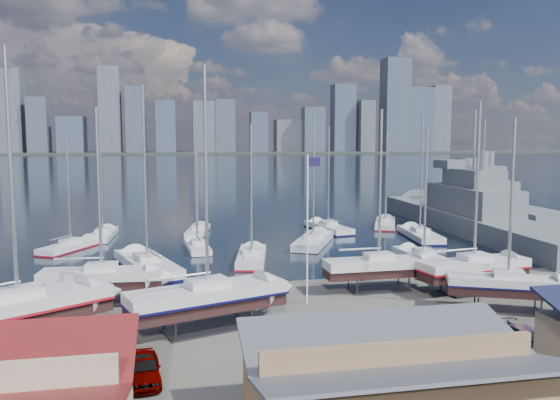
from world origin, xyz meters
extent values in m
plane|color=#605E59|center=(0.00, -10.00, 0.00)|extent=(1400.00, 1400.00, 0.00)
cube|color=#172936|center=(0.00, 300.00, -0.15)|extent=(1400.00, 600.00, 0.40)
cube|color=#2D332D|center=(0.00, 560.00, 1.10)|extent=(1400.00, 80.00, 2.20)
cube|color=#595E66|center=(-168.55, 559.47, 44.11)|extent=(22.49, 24.47, 83.83)
cube|color=#3D4756|center=(-141.97, 552.31, 30.18)|extent=(19.55, 21.83, 55.97)
cube|color=#475166|center=(-111.19, 558.58, 20.77)|extent=(26.03, 30.49, 37.14)
cube|color=#595E66|center=(-70.96, 546.95, 46.02)|extent=(21.60, 16.58, 87.63)
cube|color=#3D4756|center=(-45.38, 548.38, 36.00)|extent=(19.42, 28.42, 67.60)
cube|color=#475166|center=(-15.00, 551.59, 29.25)|extent=(20.24, 23.80, 54.09)
cube|color=#595E66|center=(25.78, 548.33, 29.20)|extent=(24.62, 19.72, 54.00)
cube|color=#3D4756|center=(47.64, 546.55, 30.18)|extent=(20.75, 17.93, 55.97)
cube|color=#475166|center=(84.09, 544.87, 23.71)|extent=(18.36, 16.25, 43.03)
cube|color=#595E66|center=(120.24, 563.78, 20.05)|extent=(28.49, 22.03, 35.69)
cube|color=#3D4756|center=(145.71, 546.00, 26.75)|extent=(23.34, 17.87, 49.11)
cube|color=#475166|center=(184.98, 560.84, 40.18)|extent=(25.35, 19.79, 75.95)
cube|color=#595E66|center=(208.39, 554.33, 31.04)|extent=(17.00, 27.45, 57.67)
cube|color=#3D4756|center=(245.53, 554.25, 55.22)|extent=(29.28, 24.05, 106.04)
cube|color=#475166|center=(277.54, 563.71, 39.40)|extent=(30.82, 28.37, 74.41)
cube|color=#595E66|center=(307.39, 565.54, 40.94)|extent=(21.74, 17.03, 77.48)
cube|color=#595D66|center=(0.00, -26.00, 3.54)|extent=(12.60, 8.40, 1.27)
cube|color=#2D2D33|center=(-18.35, -11.70, 0.08)|extent=(6.55, 5.60, 0.16)
cube|color=black|center=(-18.35, -11.70, 1.64)|extent=(10.59, 8.17, 0.88)
cube|color=silver|center=(-18.35, -11.70, 2.51)|extent=(10.85, 8.56, 0.88)
cube|color=maroon|center=(-18.35, -11.70, 2.11)|extent=(10.95, 8.64, 0.18)
cube|color=silver|center=(-18.35, -11.70, 3.20)|extent=(3.30, 3.04, 0.50)
cylinder|color=#B2B2B7|center=(-18.35, -11.70, 10.34)|extent=(0.22, 0.22, 14.78)
cube|color=#2D2D33|center=(-14.43, -3.94, 0.08)|extent=(5.09, 2.60, 0.16)
cube|color=black|center=(-14.43, -3.94, 1.56)|extent=(9.12, 2.76, 0.72)
cube|color=silver|center=(-14.43, -3.94, 2.28)|extent=(9.14, 3.14, 0.72)
cube|color=silver|center=(-14.43, -3.94, 2.89)|extent=(2.35, 1.66, 0.50)
cylinder|color=#B2B2B7|center=(-14.43, -3.94, 8.71)|extent=(0.22, 0.22, 12.13)
cube|color=#2D2D33|center=(-6.94, -11.28, 0.08)|extent=(6.31, 4.38, 0.16)
cube|color=black|center=(-6.94, -11.28, 1.62)|extent=(10.71, 5.78, 0.84)
cube|color=silver|center=(-6.94, -11.28, 2.46)|extent=(10.86, 6.20, 0.84)
cube|color=#0C0B39|center=(-6.94, -11.28, 2.07)|extent=(10.97, 6.26, 0.17)
cube|color=silver|center=(-6.94, -11.28, 3.13)|extent=(3.05, 2.52, 0.50)
cylinder|color=#B2B2B7|center=(-6.94, -11.28, 9.95)|extent=(0.22, 0.22, 14.14)
cube|color=#2D2D33|center=(7.52, -4.48, 0.08)|extent=(5.02, 2.39, 0.16)
cube|color=black|center=(7.52, -4.48, 1.56)|extent=(9.09, 2.36, 0.72)
cube|color=silver|center=(7.52, -4.48, 2.29)|extent=(9.10, 2.74, 0.72)
cube|color=silver|center=(7.52, -4.48, 2.90)|extent=(2.29, 1.57, 0.50)
cylinder|color=#B2B2B7|center=(7.52, -4.48, 8.75)|extent=(0.22, 0.22, 12.21)
cube|color=#2D2D33|center=(14.56, -11.64, 0.08)|extent=(5.08, 3.81, 0.16)
cube|color=black|center=(14.56, -11.64, 1.54)|extent=(8.48, 5.23, 0.67)
cube|color=silver|center=(14.56, -11.64, 2.21)|extent=(8.63, 5.55, 0.67)
cube|color=#0C0B39|center=(14.56, -11.64, 1.90)|extent=(8.71, 5.61, 0.13)
cube|color=silver|center=(14.56, -11.64, 2.79)|extent=(2.49, 2.14, 0.50)
cylinder|color=#B2B2B7|center=(14.56, -11.64, 8.21)|extent=(0.22, 0.22, 11.33)
cube|color=#2D2D33|center=(14.94, -6.51, 0.08)|extent=(5.50, 3.17, 0.16)
cube|color=black|center=(14.94, -6.51, 1.58)|extent=(9.68, 3.70, 0.76)
cube|color=silver|center=(14.94, -6.51, 2.33)|extent=(9.74, 4.10, 0.76)
cube|color=maroon|center=(14.94, -6.51, 1.99)|extent=(9.84, 4.14, 0.15)
cube|color=silver|center=(14.94, -6.51, 2.96)|extent=(2.58, 1.94, 0.50)
cylinder|color=#B2B2B7|center=(14.94, -6.51, 9.08)|extent=(0.22, 0.22, 12.75)
cube|color=black|center=(-20.56, 18.39, -0.23)|extent=(6.00, 8.83, 0.71)
cube|color=silver|center=(-20.56, 18.39, 0.48)|extent=(6.33, 9.00, 0.71)
cube|color=maroon|center=(-20.56, 18.39, 0.15)|extent=(6.39, 9.09, 0.14)
cube|color=silver|center=(-20.56, 18.39, 1.08)|extent=(2.35, 2.66, 0.50)
cylinder|color=#B2B2B7|center=(-20.56, 18.39, 6.81)|extent=(0.22, 0.22, 11.97)
cube|color=black|center=(-17.90, 25.68, -0.24)|extent=(2.64, 9.27, 0.73)
cube|color=silver|center=(-17.90, 25.68, 0.49)|extent=(3.03, 9.29, 0.73)
cube|color=silver|center=(-17.90, 25.68, 1.11)|extent=(1.65, 2.37, 0.50)
cylinder|color=#B2B2B7|center=(-17.90, 25.68, 7.05)|extent=(0.22, 0.22, 12.38)
cube|color=black|center=(-11.58, 6.46, -0.34)|extent=(6.63, 12.45, 0.97)
cube|color=silver|center=(-11.58, 6.46, 0.63)|extent=(7.12, 12.61, 0.97)
cube|color=#0C0B39|center=(-11.58, 6.46, 0.19)|extent=(7.19, 12.74, 0.19)
cube|color=silver|center=(-11.58, 6.46, 1.37)|extent=(2.91, 3.53, 0.50)
cylinder|color=#B2B2B7|center=(-11.58, 6.46, 9.33)|extent=(0.22, 0.22, 16.42)
cube|color=black|center=(-6.44, 15.42, -0.21)|extent=(2.55, 8.20, 0.65)
cube|color=silver|center=(-6.44, 15.42, 0.44)|extent=(2.89, 8.23, 0.65)
cube|color=silver|center=(-6.44, 15.42, 1.01)|extent=(1.51, 2.12, 0.50)
cylinder|color=#B2B2B7|center=(-6.44, 15.42, 6.21)|extent=(0.22, 0.22, 10.90)
cube|color=black|center=(-5.82, 26.72, -0.22)|extent=(3.50, 8.78, 0.68)
cube|color=silver|center=(-5.82, 26.72, 0.46)|extent=(3.85, 8.84, 0.68)
cube|color=#0C0B39|center=(-5.82, 26.72, 0.15)|extent=(3.89, 8.93, 0.14)
cube|color=silver|center=(-5.82, 26.72, 1.05)|extent=(1.79, 2.36, 0.50)
cylinder|color=#B2B2B7|center=(-5.82, 26.72, 6.58)|extent=(0.22, 0.22, 11.55)
cube|color=black|center=(-1.20, 8.49, -0.26)|extent=(4.15, 10.03, 0.78)
cube|color=silver|center=(-1.20, 8.49, 0.52)|extent=(4.55, 10.11, 0.78)
cube|color=maroon|center=(-1.20, 8.49, 0.16)|extent=(4.59, 10.21, 0.16)
cube|color=silver|center=(-1.20, 8.49, 1.16)|extent=(2.08, 2.71, 0.50)
cylinder|color=#B2B2B7|center=(-1.20, 8.49, 7.50)|extent=(0.22, 0.22, 13.18)
cube|color=black|center=(7.29, 15.85, -0.30)|extent=(7.05, 10.90, 0.87)
cube|color=silver|center=(7.29, 15.85, 0.57)|extent=(7.46, 11.10, 0.87)
cube|color=silver|center=(7.29, 15.85, 1.26)|extent=(2.82, 3.24, 0.50)
cylinder|color=#B2B2B7|center=(7.29, 15.85, 8.34)|extent=(0.22, 0.22, 14.66)
cube|color=black|center=(11.95, 25.56, -0.27)|extent=(4.25, 10.23, 0.80)
cube|color=silver|center=(11.95, 25.56, 0.53)|extent=(4.66, 10.31, 0.80)
cube|color=#0C0B39|center=(11.95, 25.56, 0.16)|extent=(4.71, 10.42, 0.16)
cube|color=silver|center=(11.95, 25.56, 1.18)|extent=(2.12, 2.77, 0.50)
cylinder|color=#B2B2B7|center=(11.95, 25.56, 7.65)|extent=(0.22, 0.22, 13.45)
cube|color=black|center=(16.00, 4.62, -0.25)|extent=(2.78, 9.55, 0.75)
cube|color=silver|center=(16.00, 4.62, 0.50)|extent=(3.18, 9.57, 0.75)
cube|color=silver|center=(16.00, 4.62, 1.13)|extent=(1.72, 2.45, 0.50)
cylinder|color=#B2B2B7|center=(16.00, 4.62, 7.25)|extent=(0.22, 0.22, 12.74)
cube|color=black|center=(21.69, 17.45, -0.29)|extent=(3.97, 10.95, 0.86)
cube|color=silver|center=(21.69, 17.45, 0.56)|extent=(4.41, 11.01, 0.86)
cube|color=#0C0B39|center=(21.69, 17.45, 0.17)|extent=(4.46, 11.12, 0.17)
cube|color=silver|center=(21.69, 17.45, 1.24)|extent=(2.14, 2.89, 0.50)
cylinder|color=#B2B2B7|center=(21.69, 17.45, 8.22)|extent=(0.22, 0.22, 14.45)
cube|color=black|center=(21.21, 27.73, -0.26)|extent=(5.91, 9.73, 0.77)
cube|color=silver|center=(21.21, 27.73, 0.51)|extent=(6.28, 9.89, 0.77)
cube|color=maroon|center=(21.21, 27.73, 0.16)|extent=(6.34, 9.98, 0.15)
cube|color=silver|center=(21.21, 27.73, 1.15)|extent=(2.43, 2.84, 0.50)
cylinder|color=#B2B2B7|center=(21.21, 27.73, 7.38)|extent=(0.22, 0.22, 12.97)
cube|color=slate|center=(31.20, 21.46, 0.48)|extent=(9.93, 47.57, 4.25)
cube|color=slate|center=(31.20, 21.46, 4.40)|extent=(6.87, 16.82, 3.60)
cube|color=slate|center=(31.20, 21.46, 7.40)|extent=(5.01, 9.67, 2.40)
cube|color=slate|center=(31.44, 26.18, 9.10)|extent=(5.52, 4.99, 1.20)
cylinder|color=#B2B2B7|center=(31.20, 21.46, 12.60)|extent=(0.30, 0.30, 8.00)
cube|color=slate|center=(43.92, 39.76, 0.42)|extent=(8.57, 41.30, 3.69)
cube|color=slate|center=(43.92, 39.76, 4.07)|extent=(5.95, 14.60, 3.60)
cube|color=slate|center=(43.92, 39.76, 7.07)|extent=(4.34, 8.39, 2.40)
cube|color=slate|center=(44.12, 43.86, 8.77)|extent=(4.79, 4.32, 1.20)
cylinder|color=#B2B2B7|center=(43.92, 39.76, 12.27)|extent=(0.30, 0.30, 8.00)
imported|color=gray|center=(-10.67, -18.55, 0.70)|extent=(2.00, 4.25, 1.40)
imported|color=gray|center=(0.42, -19.23, 0.76)|extent=(4.87, 2.68, 1.52)
imported|color=gray|center=(5.36, -20.88, 0.72)|extent=(3.25, 5.50, 1.43)
imported|color=gray|center=(11.24, -18.61, 0.65)|extent=(2.07, 4.58, 1.30)
cylinder|color=white|center=(0.79, -7.08, 5.66)|extent=(0.12, 0.12, 11.33)
cube|color=#18133B|center=(1.26, -7.08, 10.76)|extent=(0.94, 0.05, 0.66)
camera|label=1|loc=(-9.03, -46.19, 12.16)|focal=35.00mm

